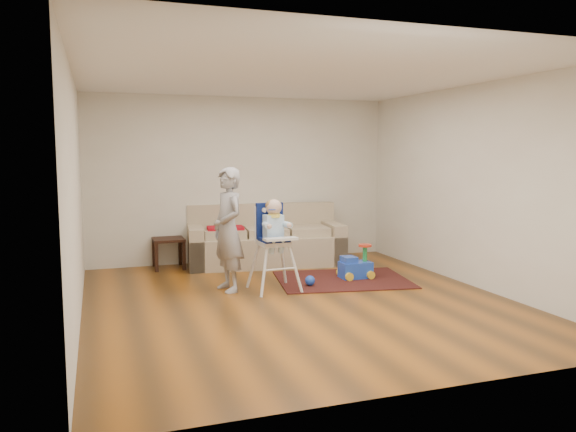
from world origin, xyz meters
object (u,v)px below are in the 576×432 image
object	(u,v)px
high_chair	(274,246)
adult	(228,230)
sofa	(265,235)
ride_on_toy	(356,261)
side_table	(169,253)
toy_ball	(310,281)

from	to	relation	value
high_chair	adult	size ratio (longest dim) A/B	0.75
sofa	high_chair	size ratio (longest dim) A/B	2.12
high_chair	ride_on_toy	bearing A→B (deg)	8.12
adult	ride_on_toy	bearing A→B (deg)	80.79
side_table	adult	world-z (taller)	adult
toy_ball	ride_on_toy	bearing A→B (deg)	16.53
toy_ball	high_chair	world-z (taller)	high_chair
side_table	ride_on_toy	xyz separation A→B (m)	(2.44, -1.61, 0.02)
side_table	high_chair	world-z (taller)	high_chair
sofa	adult	xyz separation A→B (m)	(-0.96, -1.52, 0.33)
sofa	side_table	xyz separation A→B (m)	(-1.52, 0.18, -0.24)
ride_on_toy	adult	bearing A→B (deg)	-177.25
side_table	toy_ball	distance (m)	2.48
sofa	ride_on_toy	bearing A→B (deg)	-50.42
toy_ball	adult	xyz separation A→B (m)	(-1.09, 0.14, 0.72)
side_table	toy_ball	xyz separation A→B (m)	(1.65, -1.85, -0.15)
high_chair	adult	world-z (taller)	adult
adult	toy_ball	bearing A→B (deg)	70.54
toy_ball	high_chair	bearing A→B (deg)	-176.51
sofa	side_table	distance (m)	1.55
sofa	toy_ball	distance (m)	1.71
side_table	high_chair	distance (m)	2.22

